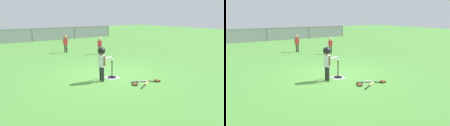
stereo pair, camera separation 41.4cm
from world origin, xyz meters
TOP-DOWN VIEW (x-y plane):
  - ground_plane at (0.00, 0.00)m, footprint 60.00×60.00m
  - home_plate at (-0.19, -0.41)m, footprint 0.44×0.44m
  - batting_tee at (-0.19, -0.41)m, footprint 0.32×0.32m
  - baseball_on_tee at (-0.19, -0.41)m, footprint 0.07×0.07m
  - batter_child at (-0.70, -0.52)m, footprint 0.63×0.34m
  - fielder_deep_right at (1.84, 3.71)m, footprint 0.27×0.20m
  - fielder_near_right at (0.36, 5.29)m, footprint 0.32×0.21m
  - spare_bat_silver at (0.46, -1.45)m, footprint 0.49×0.42m
  - spare_bat_wood at (0.28, -1.67)m, footprint 0.62×0.35m
  - glove_by_plate at (0.83, -1.66)m, footprint 0.22×0.26m
  - glove_near_bats at (-0.03, -1.49)m, footprint 0.26×0.27m
  - glove_tossed_aside at (0.06, -1.38)m, footprint 0.25×0.27m
  - outfield_fence at (0.00, 11.83)m, footprint 16.06×0.06m

SIDE VIEW (x-z plane):
  - ground_plane at x=0.00m, z-range 0.00..0.00m
  - home_plate at x=-0.19m, z-range 0.00..0.01m
  - spare_bat_wood at x=0.28m, z-range 0.00..0.06m
  - spare_bat_silver at x=0.46m, z-range 0.00..0.06m
  - glove_by_plate at x=0.83m, z-range 0.00..0.07m
  - glove_near_bats at x=-0.03m, z-range 0.00..0.07m
  - glove_tossed_aside at x=0.06m, z-range 0.00..0.07m
  - batting_tee at x=-0.19m, z-range -0.22..0.41m
  - outfield_fence at x=0.00m, z-range 0.04..1.19m
  - fielder_deep_right at x=1.84m, z-range 0.14..1.13m
  - baseball_on_tee at x=-0.19m, z-range 0.63..0.70m
  - fielder_near_right at x=0.36m, z-range 0.16..1.24m
  - batter_child at x=-0.70m, z-range 0.25..1.45m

